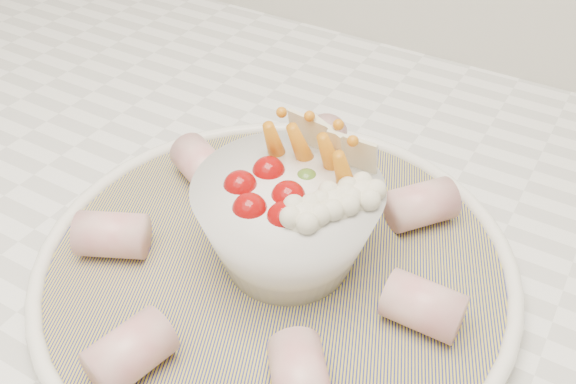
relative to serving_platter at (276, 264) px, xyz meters
The scene contains 3 objects.
serving_platter is the anchor object (origin of this frame).
veggie_bowl 0.05m from the serving_platter, 41.78° to the left, with size 0.14×0.14×0.10m.
cured_meat_rolls 0.02m from the serving_platter, 163.55° to the left, with size 0.28×0.31×0.03m.
Camera 1 is at (0.27, 1.07, 1.29)m, focal length 40.00 mm.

